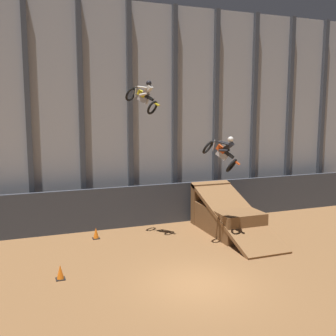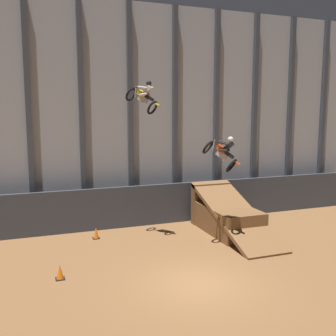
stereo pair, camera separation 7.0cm
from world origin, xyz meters
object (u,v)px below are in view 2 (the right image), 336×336
at_px(rider_bike_right_air, 223,152).
at_px(traffic_cone_arena_edge, 96,233).
at_px(rider_bike_left_air, 144,97).
at_px(dirt_ramp, 226,216).
at_px(traffic_cone_near_ramp, 60,272).

distance_m(rider_bike_right_air, traffic_cone_arena_edge, 7.67).
xyz_separation_m(rider_bike_left_air, traffic_cone_arena_edge, (-2.33, 0.87, -6.86)).
relative_size(rider_bike_left_air, rider_bike_right_air, 1.01).
bearing_deg(dirt_ramp, rider_bike_right_air, -123.00).
height_order(dirt_ramp, rider_bike_right_air, rider_bike_right_air).
xyz_separation_m(dirt_ramp, traffic_cone_arena_edge, (-6.85, 1.12, -0.55)).
xyz_separation_m(traffic_cone_near_ramp, traffic_cone_arena_edge, (2.18, 4.46, 0.00)).
distance_m(rider_bike_left_air, traffic_cone_arena_edge, 7.29).
bearing_deg(rider_bike_right_air, traffic_cone_arena_edge, 103.54).
distance_m(traffic_cone_near_ramp, traffic_cone_arena_edge, 4.96).
relative_size(traffic_cone_near_ramp, traffic_cone_arena_edge, 1.00).
xyz_separation_m(rider_bike_left_air, rider_bike_right_air, (2.93, -2.69, -2.56)).
relative_size(rider_bike_left_air, traffic_cone_arena_edge, 3.00).
bearing_deg(traffic_cone_near_ramp, rider_bike_right_air, 6.84).
height_order(dirt_ramp, rider_bike_left_air, rider_bike_left_air).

